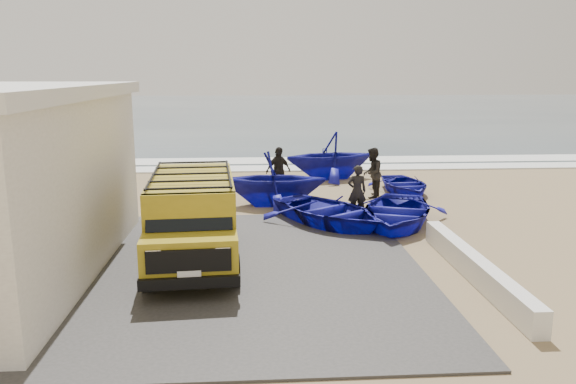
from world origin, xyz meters
name	(u,v)px	position (x,y,z in m)	size (l,w,h in m)	color
ground	(252,244)	(0.00, 0.00, 0.00)	(160.00, 160.00, 0.00)	#8F7853
slab	(166,270)	(-2.00, -2.00, 0.03)	(12.00, 10.00, 0.05)	#403D3A
ocean	(251,110)	(0.00, 56.00, 0.00)	(180.00, 88.00, 0.01)	#385166
surf_line	(251,169)	(0.00, 12.00, 0.03)	(180.00, 1.60, 0.06)	white
surf_wash	(251,161)	(0.00, 14.50, 0.02)	(180.00, 2.20, 0.04)	white
parapet	(475,268)	(5.00, -3.00, 0.28)	(0.35, 6.00, 0.55)	silver
van	(192,215)	(-1.42, -1.37, 1.18)	(2.36, 5.23, 2.19)	#B2991A
boat_near_left	(329,211)	(2.35, 1.80, 0.43)	(2.98, 4.17, 0.86)	#14159F
boat_near_right	(396,211)	(4.39, 1.62, 0.44)	(3.01, 4.21, 0.87)	#14159F
boat_mid_left	(274,179)	(0.80, 4.49, 0.95)	(3.10, 3.59, 1.89)	#14159F
boat_mid_right	(404,185)	(5.90, 6.19, 0.34)	(2.31, 3.24, 0.67)	#14159F
boat_far_left	(330,155)	(3.43, 9.38, 1.02)	(3.36, 3.89, 2.05)	#14159F
fisherman_front	(357,191)	(3.38, 2.70, 0.85)	(0.62, 0.41, 1.69)	black
fisherman_middle	(372,173)	(4.47, 5.49, 0.93)	(0.91, 0.71, 1.86)	black
fisherman_back	(278,171)	(1.03, 6.11, 0.92)	(1.08, 0.45, 1.84)	black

